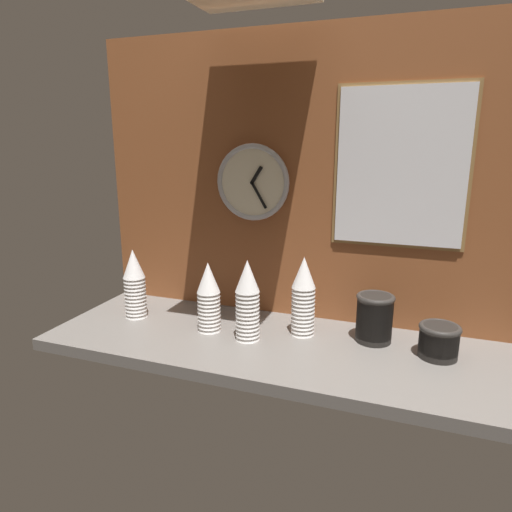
{
  "coord_description": "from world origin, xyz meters",
  "views": [
    {
      "loc": [
        0.42,
        -1.38,
        0.67
      ],
      "look_at": [
        -0.09,
        0.04,
        0.28
      ],
      "focal_mm": 32.0,
      "sensor_mm": 36.0,
      "label": 1
    }
  ],
  "objects_px": {
    "bowl_stack_right": "(374,317)",
    "wall_clock": "(253,182)",
    "cup_stack_center_left": "(208,297)",
    "menu_board": "(401,167)",
    "bowl_stack_far_right": "(439,340)",
    "cup_stack_center_right": "(303,296)",
    "cup_stack_center": "(247,300)",
    "cup_stack_far_left": "(135,284)"
  },
  "relations": [
    {
      "from": "wall_clock",
      "to": "cup_stack_center_left",
      "type": "bearing_deg",
      "value": -108.62
    },
    {
      "from": "cup_stack_far_left",
      "to": "menu_board",
      "type": "xyz_separation_m",
      "value": [
        0.93,
        0.22,
        0.44
      ]
    },
    {
      "from": "bowl_stack_far_right",
      "to": "wall_clock",
      "type": "relative_size",
      "value": 0.45
    },
    {
      "from": "cup_stack_center_left",
      "to": "cup_stack_far_left",
      "type": "distance_m",
      "value": 0.32
    },
    {
      "from": "wall_clock",
      "to": "bowl_stack_right",
      "type": "bearing_deg",
      "value": -14.28
    },
    {
      "from": "menu_board",
      "to": "cup_stack_far_left",
      "type": "bearing_deg",
      "value": -166.61
    },
    {
      "from": "cup_stack_center_right",
      "to": "bowl_stack_far_right",
      "type": "bearing_deg",
      "value": -3.06
    },
    {
      "from": "cup_stack_center_right",
      "to": "wall_clock",
      "type": "bearing_deg",
      "value": 148.02
    },
    {
      "from": "bowl_stack_right",
      "to": "cup_stack_center_right",
      "type": "bearing_deg",
      "value": -173.29
    },
    {
      "from": "wall_clock",
      "to": "menu_board",
      "type": "bearing_deg",
      "value": 0.97
    },
    {
      "from": "cup_stack_center_right",
      "to": "wall_clock",
      "type": "distance_m",
      "value": 0.47
    },
    {
      "from": "cup_stack_center_right",
      "to": "cup_stack_center_left",
      "type": "distance_m",
      "value": 0.33
    },
    {
      "from": "bowl_stack_right",
      "to": "wall_clock",
      "type": "distance_m",
      "value": 0.66
    },
    {
      "from": "bowl_stack_right",
      "to": "wall_clock",
      "type": "bearing_deg",
      "value": 165.72
    },
    {
      "from": "cup_stack_center_right",
      "to": "cup_stack_center_left",
      "type": "relative_size",
      "value": 1.11
    },
    {
      "from": "menu_board",
      "to": "cup_stack_center_left",
      "type": "bearing_deg",
      "value": -157.81
    },
    {
      "from": "cup_stack_center_left",
      "to": "wall_clock",
      "type": "relative_size",
      "value": 0.88
    },
    {
      "from": "cup_stack_center_left",
      "to": "menu_board",
      "type": "relative_size",
      "value": 0.46
    },
    {
      "from": "cup_stack_center",
      "to": "cup_stack_center_right",
      "type": "bearing_deg",
      "value": 32.28
    },
    {
      "from": "cup_stack_center_left",
      "to": "wall_clock",
      "type": "xyz_separation_m",
      "value": [
        0.08,
        0.24,
        0.38
      ]
    },
    {
      "from": "cup_stack_center_right",
      "to": "bowl_stack_right",
      "type": "distance_m",
      "value": 0.25
    },
    {
      "from": "cup_stack_center_left",
      "to": "bowl_stack_far_right",
      "type": "relative_size",
      "value": 1.98
    },
    {
      "from": "bowl_stack_right",
      "to": "menu_board",
      "type": "distance_m",
      "value": 0.51
    },
    {
      "from": "cup_stack_center_right",
      "to": "bowl_stack_right",
      "type": "xyz_separation_m",
      "value": [
        0.24,
        0.03,
        -0.06
      ]
    },
    {
      "from": "bowl_stack_far_right",
      "to": "cup_stack_center",
      "type": "bearing_deg",
      "value": -172.41
    },
    {
      "from": "cup_stack_center",
      "to": "wall_clock",
      "type": "xyz_separation_m",
      "value": [
        -0.08,
        0.26,
        0.37
      ]
    },
    {
      "from": "bowl_stack_far_right",
      "to": "menu_board",
      "type": "relative_size",
      "value": 0.23
    },
    {
      "from": "cup_stack_center_left",
      "to": "bowl_stack_right",
      "type": "height_order",
      "value": "cup_stack_center_left"
    },
    {
      "from": "cup_stack_center",
      "to": "wall_clock",
      "type": "height_order",
      "value": "wall_clock"
    },
    {
      "from": "cup_stack_center",
      "to": "bowl_stack_right",
      "type": "relative_size",
      "value": 1.71
    },
    {
      "from": "cup_stack_far_left",
      "to": "wall_clock",
      "type": "height_order",
      "value": "wall_clock"
    },
    {
      "from": "cup_stack_center_left",
      "to": "wall_clock",
      "type": "distance_m",
      "value": 0.46
    },
    {
      "from": "cup_stack_center",
      "to": "bowl_stack_right",
      "type": "distance_m",
      "value": 0.43
    },
    {
      "from": "cup_stack_far_left",
      "to": "menu_board",
      "type": "distance_m",
      "value": 1.05
    },
    {
      "from": "cup_stack_center",
      "to": "bowl_stack_far_right",
      "type": "xyz_separation_m",
      "value": [
        0.61,
        0.08,
        -0.08
      ]
    },
    {
      "from": "bowl_stack_right",
      "to": "bowl_stack_far_right",
      "type": "relative_size",
      "value": 1.29
    },
    {
      "from": "bowl_stack_right",
      "to": "cup_stack_center",
      "type": "bearing_deg",
      "value": -161.84
    },
    {
      "from": "cup_stack_center_right",
      "to": "menu_board",
      "type": "bearing_deg",
      "value": 29.58
    },
    {
      "from": "cup_stack_far_left",
      "to": "cup_stack_center",
      "type": "bearing_deg",
      "value": -5.33
    },
    {
      "from": "bowl_stack_right",
      "to": "wall_clock",
      "type": "relative_size",
      "value": 0.58
    },
    {
      "from": "bowl_stack_far_right",
      "to": "wall_clock",
      "type": "height_order",
      "value": "wall_clock"
    },
    {
      "from": "bowl_stack_far_right",
      "to": "menu_board",
      "type": "xyz_separation_m",
      "value": [
        -0.16,
        0.18,
        0.52
      ]
    }
  ]
}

